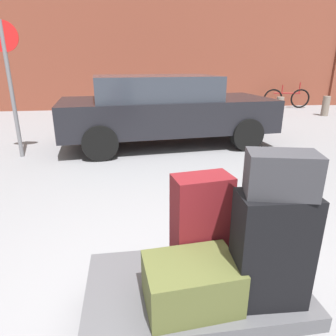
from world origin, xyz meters
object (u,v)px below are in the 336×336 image
bollard_kerb_mid (250,108)px  bollard_corner (326,106)px  luggage_cart (194,291)px  suitcase_maroon_stacked_top (201,223)px  bollard_kerb_near (204,109)px  suitcase_black_front_right (271,250)px  no_parking_sign (9,76)px  parked_car (164,108)px  bicycle_leaning (287,98)px  bollard_kerb_far (279,107)px  duffel_bag_charcoal_topmost_pile (281,174)px  suitcase_olive_rear_left (191,283)px

bollard_kerb_mid → bollard_corner: same height
luggage_cart → suitcase_maroon_stacked_top: 0.43m
luggage_cart → bollard_kerb_near: 7.90m
bollard_kerb_mid → suitcase_black_front_right: bearing=-112.0°
suitcase_maroon_stacked_top → no_parking_sign: no_parking_sign is taller
luggage_cart → bollard_corner: size_ratio=2.13×
bollard_kerb_near → bollard_kerb_mid: size_ratio=1.00×
suitcase_maroon_stacked_top → no_parking_sign: size_ratio=0.28×
parked_car → bicycle_leaning: bearing=41.7°
bollard_kerb_near → bollard_kerb_mid: same height
bollard_kerb_far → no_parking_sign: bearing=-153.4°
bicycle_leaning → duffel_bag_charcoal_topmost_pile: bearing=-119.2°
parked_car → no_parking_sign: 2.89m
suitcase_black_front_right → bollard_kerb_mid: suitcase_black_front_right is taller
suitcase_maroon_stacked_top → duffel_bag_charcoal_topmost_pile: duffel_bag_charcoal_topmost_pile is taller
parked_car → no_parking_sign: size_ratio=1.91×
parked_car → bollard_kerb_mid: bearing=42.9°
luggage_cart → bollard_corner: bollard_corner is taller
luggage_cart → parked_car: parked_car is taller
luggage_cart → duffel_bag_charcoal_topmost_pile: (0.38, -0.19, 0.85)m
luggage_cart → suitcase_olive_rear_left: size_ratio=2.62×
duffel_bag_charcoal_topmost_pile → bollard_kerb_near: (1.67, 7.82, -0.80)m
suitcase_maroon_stacked_top → suitcase_olive_rear_left: size_ratio=1.26×
bicycle_leaning → suitcase_olive_rear_left: bearing=-121.2°
duffel_bag_charcoal_topmost_pile → bollard_kerb_mid: 8.47m
no_parking_sign → parked_car: bearing=11.1°
duffel_bag_charcoal_topmost_pile → bollard_corner: bearing=67.7°
suitcase_black_front_right → duffel_bag_charcoal_topmost_pile: bearing=0.0°
duffel_bag_charcoal_topmost_pile → bicycle_leaning: bearing=74.9°
bollard_kerb_far → suitcase_maroon_stacked_top: bearing=-120.9°
duffel_bag_charcoal_topmost_pile → bollard_kerb_mid: duffel_bag_charcoal_topmost_pile is taller
duffel_bag_charcoal_topmost_pile → bollard_kerb_far: 8.89m
parked_car → bollard_corner: (5.73, 2.90, -0.44)m
parked_car → bollard_kerb_far: 5.06m
bollard_kerb_mid → suitcase_olive_rear_left: bearing=-114.8°
bollard_kerb_near → suitcase_maroon_stacked_top: bearing=-104.9°
bollard_corner → no_parking_sign: bearing=-157.9°
parked_car → suitcase_olive_rear_left: bearing=-95.6°
bollard_kerb_near → bollard_kerb_far: bearing=0.0°
suitcase_olive_rear_left → bollard_kerb_near: bearing=70.2°
suitcase_maroon_stacked_top → bollard_corner: bearing=42.6°
parked_car → bollard_kerb_mid: (3.12, 2.90, -0.44)m
bollard_corner → duffel_bag_charcoal_topmost_pile: bearing=-126.4°
bollard_corner → suitcase_black_front_right: bearing=-126.4°
parked_car → bicycle_leaning: 7.25m
suitcase_black_front_right → bollard_kerb_far: 8.86m
bicycle_leaning → bollard_kerb_near: bearing=-153.0°
luggage_cart → suitcase_black_front_right: bearing=-27.1°
suitcase_olive_rear_left → bollard_kerb_far: 9.05m
duffel_bag_charcoal_topmost_pile → bollard_kerb_near: size_ratio=0.55×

